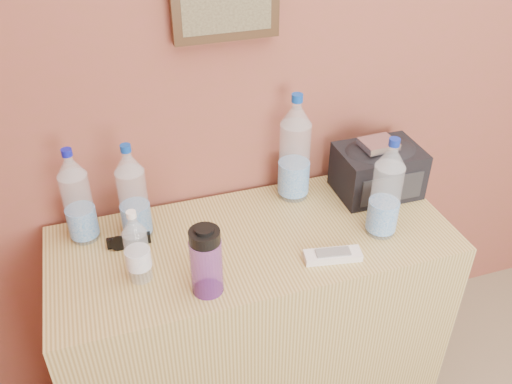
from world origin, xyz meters
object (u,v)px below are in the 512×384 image
pet_large_b (133,197)px  ac_remote (333,256)px  pet_large_a (78,201)px  pet_small (137,250)px  sunglasses (129,241)px  foil_packet (378,144)px  pet_large_d (386,193)px  pet_large_c (295,153)px  dresser (254,324)px  nalgene_bottle (206,261)px  toiletry_bag (378,168)px

pet_large_b → ac_remote: size_ratio=1.88×
pet_large_a → pet_small: pet_large_a is taller
sunglasses → foil_packet: 0.82m
foil_packet → sunglasses: bearing=-178.9°
pet_large_d → foil_packet: 0.20m
pet_large_b → pet_large_c: (0.52, 0.05, 0.02)m
pet_large_d → dresser: bearing=166.9°
sunglasses → pet_large_d: bearing=-9.6°
nalgene_bottle → ac_remote: 0.38m
dresser → pet_large_d: 0.64m
nalgene_bottle → sunglasses: bearing=125.3°
toiletry_bag → foil_packet: (-0.02, -0.01, 0.10)m
nalgene_bottle → pet_large_b: bearing=115.9°
pet_large_b → ac_remote: (0.51, -0.28, -0.12)m
pet_large_b → foil_packet: bearing=-2.2°
pet_large_c → toiletry_bag: bearing=-13.3°
nalgene_bottle → pet_small: bearing=147.9°
pet_large_d → pet_small: (-0.72, 0.02, -0.04)m
sunglasses → foil_packet: size_ratio=1.18×
toiletry_bag → nalgene_bottle: bearing=-156.0°
sunglasses → nalgene_bottle: bearing=-51.3°
pet_large_d → foil_packet: (0.07, 0.19, 0.05)m
pet_large_d → ac_remote: bearing=-159.9°
pet_large_c → pet_small: 0.59m
foil_packet → pet_large_d: bearing=-110.4°
pet_large_d → toiletry_bag: 0.23m
pet_large_d → pet_large_a: bearing=163.8°
foil_packet → dresser: bearing=-167.5°
pet_large_b → foil_packet: (0.77, -0.03, 0.06)m
dresser → pet_large_b: pet_large_b is taller
nalgene_bottle → pet_large_c: bearing=42.5°
ac_remote → dresser: bearing=149.8°
pet_large_a → pet_large_b: size_ratio=0.99×
nalgene_bottle → sunglasses: (-0.18, 0.25, -0.09)m
nalgene_bottle → ac_remote: nalgene_bottle is taller
nalgene_bottle → ac_remote: bearing=1.5°
pet_large_c → pet_large_d: pet_large_c is taller
pet_small → ac_remote: 0.54m
foil_packet → pet_large_b: bearing=177.8°
foil_packet → pet_large_a: bearing=176.1°
pet_large_a → nalgene_bottle: bearing=-47.8°
dresser → pet_large_c: pet_large_c is taller
pet_large_a → pet_large_b: bearing=-12.3°
toiletry_bag → pet_large_b: bearing=179.6°
ac_remote → toiletry_bag: 0.40m
dresser → pet_large_b: 0.62m
ac_remote → toiletry_bag: size_ratio=0.62×
pet_large_a → toiletry_bag: pet_large_a is taller
pet_large_b → nalgene_bottle: 0.33m
pet_large_d → nalgene_bottle: 0.56m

